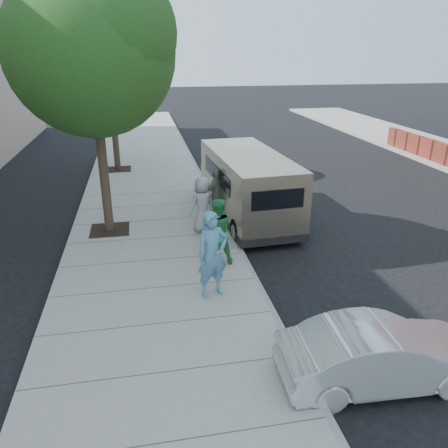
{
  "coord_description": "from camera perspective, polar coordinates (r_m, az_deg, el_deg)",
  "views": [
    {
      "loc": [
        -1.14,
        -10.77,
        5.46
      ],
      "look_at": [
        0.89,
        -0.12,
        1.1
      ],
      "focal_mm": 35.0,
      "sensor_mm": 36.0,
      "label": 1
    }
  ],
  "objects": [
    {
      "name": "ground",
      "position": [
        12.13,
        -4.27,
        -4.92
      ],
      "size": [
        120.0,
        120.0,
        0.0
      ],
      "primitive_type": "plane",
      "color": "black",
      "rests_on": "ground"
    },
    {
      "name": "sidewalk",
      "position": [
        12.04,
        -9.03,
        -4.96
      ],
      "size": [
        5.0,
        60.0,
        0.15
      ],
      "primitive_type": "cube",
      "color": "gray",
      "rests_on": "ground"
    },
    {
      "name": "curb_face",
      "position": [
        12.31,
        2.4,
        -4.05
      ],
      "size": [
        0.12,
        60.0,
        0.16
      ],
      "primitive_type": "cube",
      "color": "gray",
      "rests_on": "ground"
    },
    {
      "name": "tree_near",
      "position": [
        13.22,
        -16.84,
        21.42
      ],
      "size": [
        4.62,
        4.6,
        7.53
      ],
      "color": "black",
      "rests_on": "sidewalk"
    },
    {
      "name": "tree_far",
      "position": [
        20.81,
        -14.75,
        19.65
      ],
      "size": [
        3.92,
        3.8,
        6.49
      ],
      "color": "black",
      "rests_on": "sidewalk"
    },
    {
      "name": "parking_meter",
      "position": [
        11.78,
        -0.76,
        0.86
      ],
      "size": [
        0.31,
        0.13,
        1.49
      ],
      "rotation": [
        0.0,
        0.0,
        -0.08
      ],
      "color": "gray",
      "rests_on": "sidewalk"
    },
    {
      "name": "van",
      "position": [
        14.88,
        3.01,
        5.22
      ],
      "size": [
        2.39,
        6.2,
        2.26
      ],
      "rotation": [
        0.0,
        0.0,
        0.06
      ],
      "color": "tan",
      "rests_on": "ground"
    },
    {
      "name": "sedan",
      "position": [
        8.27,
        19.84,
        -15.74
      ],
      "size": [
        3.58,
        1.38,
        1.16
      ],
      "primitive_type": "imported",
      "rotation": [
        0.0,
        0.0,
        1.53
      ],
      "color": "silver",
      "rests_on": "ground"
    },
    {
      "name": "person_officer",
      "position": [
        9.83,
        -1.52,
        -4.0
      ],
      "size": [
        0.85,
        0.69,
        2.03
      ],
      "primitive_type": "imported",
      "rotation": [
        0.0,
        0.0,
        0.31
      ],
      "color": "teal",
      "rests_on": "sidewalk"
    },
    {
      "name": "person_green_shirt",
      "position": [
        11.31,
        -0.94,
        -1.03
      ],
      "size": [
        0.97,
        0.8,
        1.81
      ],
      "primitive_type": "imported",
      "rotation": [
        0.0,
        0.0,
        3.28
      ],
      "color": "#2D8B47",
      "rests_on": "sidewalk"
    },
    {
      "name": "person_gray_shirt",
      "position": [
        13.43,
        -2.82,
        2.57
      ],
      "size": [
        1.01,
        0.88,
        1.74
      ],
      "primitive_type": "imported",
      "rotation": [
        0.0,
        0.0,
        3.62
      ],
      "color": "#9D9D9F",
      "rests_on": "sidewalk"
    },
    {
      "name": "person_striped_polo",
      "position": [
        14.4,
        -0.93,
        3.89
      ],
      "size": [
        1.06,
        0.92,
        1.72
      ],
      "primitive_type": "imported",
      "rotation": [
        0.0,
        0.0,
        3.76
      ],
      "color": "gray",
      "rests_on": "sidewalk"
    }
  ]
}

